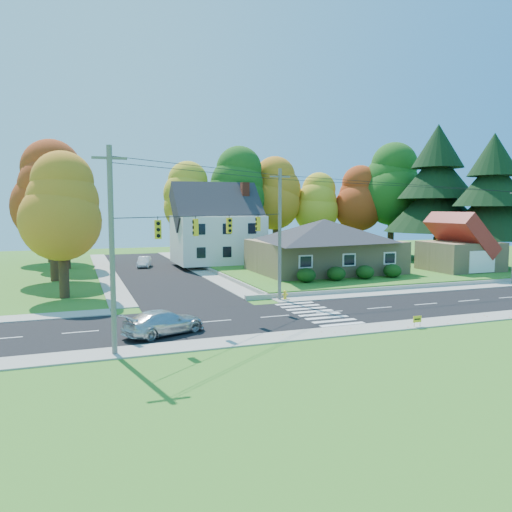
{
  "coord_description": "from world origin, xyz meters",
  "views": [
    {
      "loc": [
        -16.18,
        -29.62,
        7.13
      ],
      "look_at": [
        -2.39,
        8.0,
        3.19
      ],
      "focal_mm": 35.0,
      "sensor_mm": 36.0,
      "label": 1
    }
  ],
  "objects": [
    {
      "name": "ground",
      "position": [
        0.0,
        0.0,
        0.0
      ],
      "size": [
        120.0,
        120.0,
        0.0
      ],
      "primitive_type": "plane",
      "color": "#3D7923"
    },
    {
      "name": "road_main",
      "position": [
        0.0,
        0.0,
        0.01
      ],
      "size": [
        90.0,
        8.0,
        0.02
      ],
      "primitive_type": "cube",
      "color": "black",
      "rests_on": "ground"
    },
    {
      "name": "road_cross",
      "position": [
        -8.0,
        26.0,
        0.01
      ],
      "size": [
        8.0,
        44.0,
        0.02
      ],
      "primitive_type": "cube",
      "color": "black",
      "rests_on": "ground"
    },
    {
      "name": "sidewalk_north",
      "position": [
        0.0,
        5.0,
        0.04
      ],
      "size": [
        90.0,
        2.0,
        0.08
      ],
      "primitive_type": "cube",
      "color": "#9C9A90",
      "rests_on": "ground"
    },
    {
      "name": "sidewalk_south",
      "position": [
        0.0,
        -5.0,
        0.04
      ],
      "size": [
        90.0,
        2.0,
        0.08
      ],
      "primitive_type": "cube",
      "color": "#9C9A90",
      "rests_on": "ground"
    },
    {
      "name": "lawn",
      "position": [
        13.0,
        21.0,
        0.25
      ],
      "size": [
        30.0,
        30.0,
        0.5
      ],
      "primitive_type": "cube",
      "color": "#3D7923",
      "rests_on": "ground"
    },
    {
      "name": "ranch_house",
      "position": [
        8.0,
        16.0,
        3.27
      ],
      "size": [
        14.6,
        10.6,
        5.4
      ],
      "color": "tan",
      "rests_on": "lawn"
    },
    {
      "name": "colonial_house",
      "position": [
        0.04,
        28.0,
        4.58
      ],
      "size": [
        10.4,
        8.4,
        9.6
      ],
      "color": "silver",
      "rests_on": "lawn"
    },
    {
      "name": "garage",
      "position": [
        22.0,
        11.99,
        2.84
      ],
      "size": [
        7.3,
        6.3,
        4.6
      ],
      "color": "tan",
      "rests_on": "lawn"
    },
    {
      "name": "hedge_row",
      "position": [
        7.5,
        9.8,
        1.14
      ],
      "size": [
        10.7,
        1.7,
        1.27
      ],
      "color": "#163A10",
      "rests_on": "lawn"
    },
    {
      "name": "traffic_infrastructure",
      "position": [
        -0.15,
        1.35,
        5.15
      ],
      "size": [
        38.1,
        10.66,
        10.0
      ],
      "color": "#666059",
      "rests_on": "ground"
    },
    {
      "name": "tree_lot_0",
      "position": [
        -2.0,
        34.0,
        8.31
      ],
      "size": [
        6.72,
        6.72,
        12.51
      ],
      "color": "#3F2A19",
      "rests_on": "lawn"
    },
    {
      "name": "tree_lot_1",
      "position": [
        4.0,
        33.0,
        9.61
      ],
      "size": [
        7.84,
        7.84,
        14.6
      ],
      "color": "#3F2A19",
      "rests_on": "lawn"
    },
    {
      "name": "tree_lot_2",
      "position": [
        10.0,
        34.0,
        8.96
      ],
      "size": [
        7.28,
        7.28,
        13.56
      ],
      "color": "#3F2A19",
      "rests_on": "lawn"
    },
    {
      "name": "tree_lot_3",
      "position": [
        16.0,
        33.0,
        7.65
      ],
      "size": [
        6.16,
        6.16,
        11.47
      ],
      "color": "#3F2A19",
      "rests_on": "lawn"
    },
    {
      "name": "tree_lot_4",
      "position": [
        22.0,
        32.0,
        8.31
      ],
      "size": [
        6.72,
        6.72,
        12.51
      ],
      "color": "#3F2A19",
      "rests_on": "lawn"
    },
    {
      "name": "tree_lot_5",
      "position": [
        26.0,
        30.0,
        10.27
      ],
      "size": [
        8.4,
        8.4,
        15.64
      ],
      "color": "#3F2A19",
      "rests_on": "lawn"
    },
    {
      "name": "conifer_east_a",
      "position": [
        27.0,
        22.0,
        9.39
      ],
      "size": [
        12.8,
        12.8,
        16.96
      ],
      "color": "#3F2A19",
      "rests_on": "lawn"
    },
    {
      "name": "conifer_east_b",
      "position": [
        28.0,
        14.0,
        8.28
      ],
      "size": [
        11.2,
        11.2,
        14.84
      ],
      "color": "#3F2A19",
      "rests_on": "lawn"
    },
    {
      "name": "tree_west_0",
      "position": [
        -17.0,
        12.0,
        7.15
      ],
      "size": [
        6.16,
        6.16,
        11.47
      ],
      "color": "#3F2A19",
      "rests_on": "ground"
    },
    {
      "name": "tree_west_1",
      "position": [
        -18.0,
        22.0,
        8.46
      ],
      "size": [
        7.28,
        7.28,
        13.56
      ],
      "color": "#3F2A19",
      "rests_on": "ground"
    },
    {
      "name": "tree_west_2",
      "position": [
        -17.0,
        32.0,
        7.81
      ],
      "size": [
        6.72,
        6.72,
        12.51
      ],
      "color": "#3F2A19",
      "rests_on": "ground"
    },
    {
      "name": "tree_west_3",
      "position": [
        -19.0,
        40.0,
        9.11
      ],
      "size": [
        7.84,
        7.84,
        14.6
      ],
      "color": "#3F2A19",
      "rests_on": "ground"
    },
    {
      "name": "silver_sedan",
      "position": [
        -11.59,
        -2.15,
        0.71
      ],
      "size": [
        5.14,
        3.62,
        1.38
      ],
      "primitive_type": "imported",
      "rotation": [
        0.0,
        0.0,
        1.97
      ],
      "color": "silver",
      "rests_on": "road_main"
    },
    {
      "name": "white_car",
      "position": [
        -8.41,
        30.24,
        0.64
      ],
      "size": [
        2.18,
        3.97,
        1.24
      ],
      "primitive_type": "imported",
      "rotation": [
        0.0,
        0.0,
        -0.24
      ],
      "color": "silver",
      "rests_on": "road_cross"
    },
    {
      "name": "fire_hydrant",
      "position": [
        -1.05,
        5.16,
        0.37
      ],
      "size": [
        0.44,
        0.34,
        0.77
      ],
      "color": "yellow",
      "rests_on": "ground"
    },
    {
      "name": "yard_sign",
      "position": [
        2.76,
        -5.71,
        0.51
      ],
      "size": [
        0.57,
        0.04,
        0.71
      ],
      "color": "black",
      "rests_on": "ground"
    }
  ]
}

